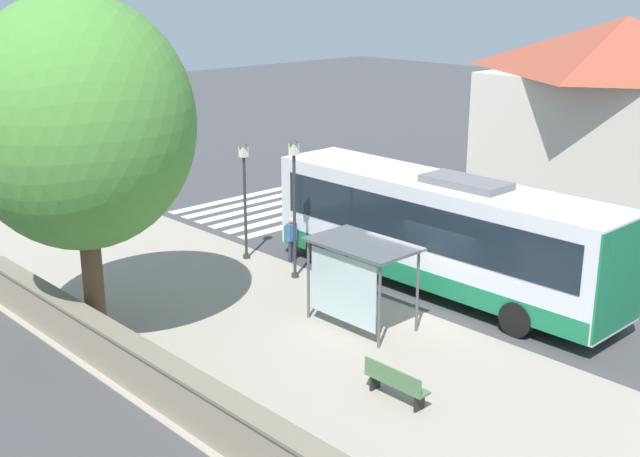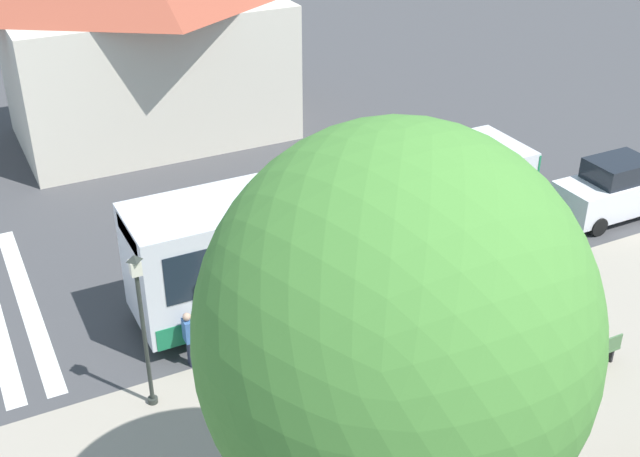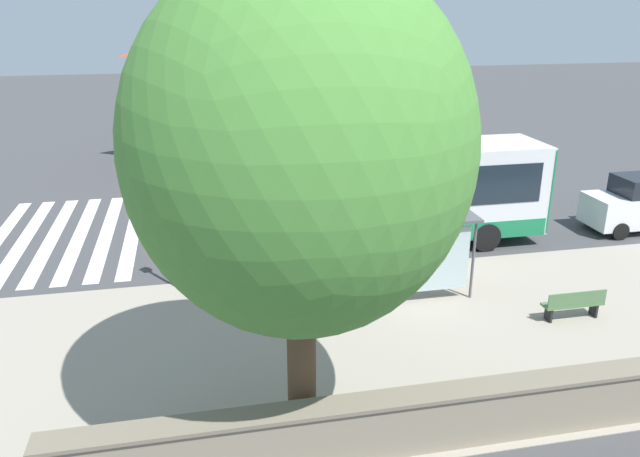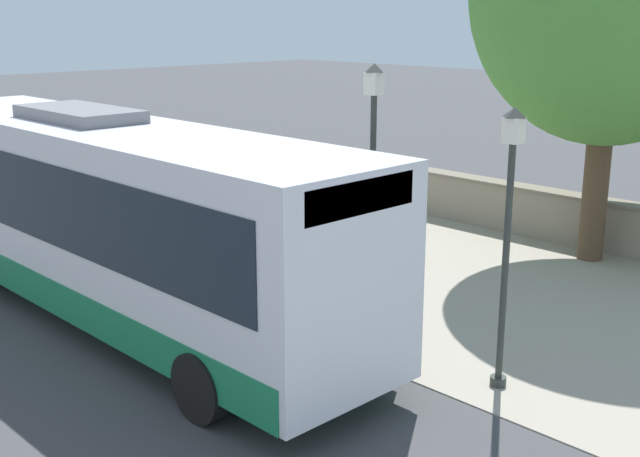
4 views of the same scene
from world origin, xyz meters
The scene contains 12 objects.
ground_plane centered at (0.00, 0.00, 0.00)m, with size 120.00×120.00×0.00m, color #424244.
sidewalk_plaza centered at (-4.50, 0.00, 0.01)m, with size 9.00×44.00×0.02m.
crosswalk_stripes centered at (5.00, 11.74, 0.00)m, with size 9.00×5.25×0.01m.
stone_wall centered at (-8.55, 0.00, 0.62)m, with size 0.60×20.00×1.23m.
background_building centered at (15.62, 2.39, 4.10)m, with size 7.23×11.26×7.96m.
bus centered at (1.78, 0.95, 1.93)m, with size 2.68×11.96×3.74m.
bus_shelter centered at (-2.12, 0.69, 2.06)m, with size 1.84×3.04×2.45m.
pedestrian centered at (0.19, 6.09, 0.92)m, with size 0.34×0.22×1.59m.
bench centered at (-4.52, -2.84, 0.48)m, with size 0.40×1.70×0.88m.
street_lamp_near centered at (-0.82, 4.79, 2.72)m, with size 0.28×0.28×4.61m.
street_lamp_far centered at (-0.79, 7.38, 2.46)m, with size 0.28×0.28×4.13m.
shade_tree centered at (-7.73, 5.19, 5.85)m, with size 5.94×5.94×9.14m.
Camera 1 is at (-17.18, -13.68, 9.31)m, focal length 45.00 mm.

